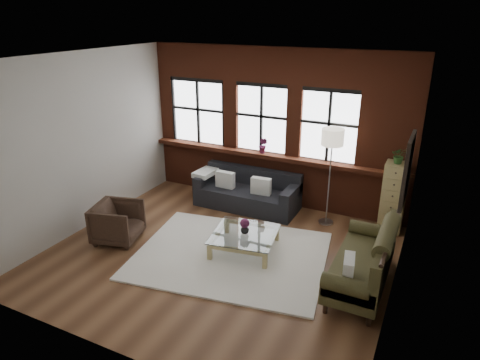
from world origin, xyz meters
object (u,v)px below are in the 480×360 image
at_px(dark_sofa, 247,190).
at_px(floor_lamp, 330,174).
at_px(coffee_table, 245,242).
at_px(armchair, 118,222).
at_px(vase, 245,229).
at_px(vintage_settee, 362,256).
at_px(drawer_chest, 393,197).

xyz_separation_m(dark_sofa, floor_lamp, (1.68, 0.02, 0.63)).
bearing_deg(dark_sofa, coffee_table, -66.31).
distance_m(armchair, vase, 2.27).
height_order(vintage_settee, drawer_chest, drawer_chest).
bearing_deg(armchair, vase, -88.67).
relative_size(dark_sofa, vintage_settee, 1.11).
relative_size(armchair, floor_lamp, 0.38).
xyz_separation_m(armchair, vase, (2.18, 0.64, 0.07)).
relative_size(vase, floor_lamp, 0.08).
xyz_separation_m(dark_sofa, vintage_settee, (2.67, -1.77, 0.12)).
xyz_separation_m(vintage_settee, coffee_table, (-1.96, 0.16, -0.34)).
bearing_deg(vintage_settee, drawer_chest, 85.73).
bearing_deg(drawer_chest, floor_lamp, -168.02).
bearing_deg(armchair, dark_sofa, -48.18).
distance_m(drawer_chest, floor_lamp, 1.22).
relative_size(dark_sofa, floor_lamp, 1.05).
bearing_deg(dark_sofa, drawer_chest, 5.26).
distance_m(dark_sofa, vintage_settee, 3.20).
height_order(vase, drawer_chest, drawer_chest).
bearing_deg(floor_lamp, armchair, -144.20).
bearing_deg(dark_sofa, vase, -66.31).
height_order(vintage_settee, vase, vintage_settee).
height_order(dark_sofa, floor_lamp, floor_lamp).
bearing_deg(vase, drawer_chest, 41.55).
relative_size(armchair, vase, 5.07).
distance_m(vintage_settee, drawer_chest, 2.04).
bearing_deg(vintage_settee, coffee_table, 175.44).
height_order(drawer_chest, floor_lamp, floor_lamp).
bearing_deg(coffee_table, dark_sofa, 113.69).
bearing_deg(vintage_settee, armchair, -173.32).
height_order(vintage_settee, floor_lamp, floor_lamp).
bearing_deg(armchair, drawer_chest, -74.71).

